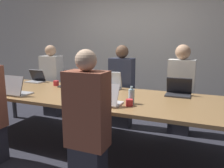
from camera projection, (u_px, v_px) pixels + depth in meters
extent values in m
plane|color=#2D2D38|center=(91.00, 144.00, 3.15)|extent=(24.00, 24.00, 0.00)
cube|color=beige|center=(132.00, 44.00, 4.61)|extent=(12.00, 0.06, 2.80)
cube|color=#9E7547|center=(91.00, 96.00, 3.02)|extent=(4.18, 1.22, 0.04)
cylinder|color=#4C4C51|center=(14.00, 100.00, 4.20)|extent=(0.08, 0.08, 0.69)
cube|color=silver|center=(107.00, 103.00, 2.54)|extent=(0.32, 0.25, 0.02)
cube|color=silver|center=(104.00, 94.00, 2.45)|extent=(0.33, 0.11, 0.23)
cube|color=silver|center=(105.00, 94.00, 2.46)|extent=(0.32, 0.11, 0.23)
cube|color=#2D2D38|center=(88.00, 167.00, 2.16)|extent=(0.32, 0.24, 0.45)
cube|color=brown|center=(87.00, 110.00, 2.05)|extent=(0.40, 0.24, 0.73)
sphere|color=beige|center=(86.00, 60.00, 1.97)|extent=(0.20, 0.20, 0.20)
cylinder|color=red|center=(129.00, 103.00, 2.47)|extent=(0.08, 0.08, 0.08)
cylinder|color=#ADD1E0|center=(131.00, 97.00, 2.54)|extent=(0.07, 0.07, 0.17)
cylinder|color=#ADD1E0|center=(132.00, 88.00, 2.52)|extent=(0.03, 0.03, 0.04)
cube|color=#B7B7BC|center=(18.00, 94.00, 3.03)|extent=(0.35, 0.26, 0.02)
cube|color=#B7B7BC|center=(11.00, 85.00, 2.91)|extent=(0.36, 0.09, 0.25)
cube|color=black|center=(12.00, 85.00, 2.92)|extent=(0.35, 0.09, 0.24)
cylinder|color=red|center=(6.00, 89.00, 3.14)|extent=(0.08, 0.08, 0.09)
cube|color=#333338|center=(178.00, 95.00, 2.92)|extent=(0.33, 0.22, 0.02)
cube|color=#333338|center=(179.00, 85.00, 2.98)|extent=(0.33, 0.08, 0.22)
cube|color=black|center=(179.00, 86.00, 2.97)|extent=(0.33, 0.08, 0.22)
cube|color=#2D2D38|center=(179.00, 119.00, 3.51)|extent=(0.32, 0.24, 0.45)
cube|color=silver|center=(181.00, 83.00, 3.40)|extent=(0.40, 0.24, 0.73)
sphere|color=tan|center=(183.00, 52.00, 3.31)|extent=(0.23, 0.23, 0.23)
cube|color=#B7B7BC|center=(35.00, 82.00, 3.92)|extent=(0.30, 0.21, 0.02)
cube|color=#B7B7BC|center=(38.00, 75.00, 3.97)|extent=(0.31, 0.09, 0.20)
cube|color=black|center=(37.00, 75.00, 3.96)|extent=(0.30, 0.09, 0.20)
cube|color=#2D2D38|center=(53.00, 104.00, 4.39)|extent=(0.32, 0.24, 0.45)
cube|color=silver|center=(52.00, 75.00, 4.28)|extent=(0.40, 0.24, 0.73)
sphere|color=tan|center=(50.00, 51.00, 4.20)|extent=(0.21, 0.21, 0.21)
cube|color=#333338|center=(71.00, 86.00, 3.53)|extent=(0.34, 0.24, 0.02)
cube|color=#333338|center=(74.00, 77.00, 3.60)|extent=(0.35, 0.06, 0.24)
cube|color=black|center=(74.00, 78.00, 3.59)|extent=(0.34, 0.06, 0.24)
cylinder|color=red|center=(56.00, 83.00, 3.64)|extent=(0.09, 0.09, 0.08)
cylinder|color=green|center=(84.00, 83.00, 3.32)|extent=(0.08, 0.08, 0.19)
cylinder|color=green|center=(83.00, 76.00, 3.30)|extent=(0.04, 0.04, 0.04)
cube|color=#B7B7BC|center=(109.00, 89.00, 3.30)|extent=(0.30, 0.26, 0.02)
cube|color=#B7B7BC|center=(112.00, 79.00, 3.37)|extent=(0.31, 0.09, 0.25)
cube|color=silver|center=(112.00, 80.00, 3.36)|extent=(0.30, 0.08, 0.25)
cube|color=#2D2D38|center=(121.00, 113.00, 3.80)|extent=(0.32, 0.24, 0.45)
cube|color=#33384C|center=(122.00, 80.00, 3.69)|extent=(0.40, 0.24, 0.73)
sphere|color=brown|center=(122.00, 52.00, 3.60)|extent=(0.22, 0.22, 0.22)
cube|color=black|center=(75.00, 92.00, 3.05)|extent=(0.05, 0.15, 0.05)
cube|color=silver|center=(94.00, 94.00, 3.01)|extent=(0.20, 0.18, 0.02)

